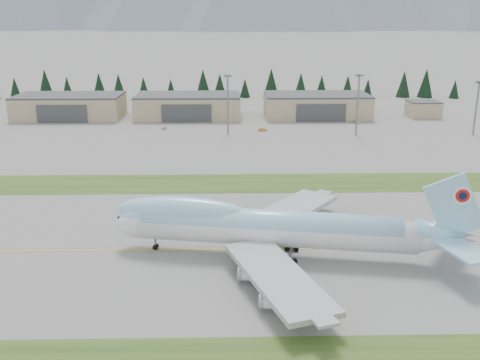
{
  "coord_description": "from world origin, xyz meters",
  "views": [
    {
      "loc": [
        3.67,
        -99.09,
        44.89
      ],
      "look_at": [
        6.31,
        21.92,
        8.0
      ],
      "focal_mm": 40.0,
      "sensor_mm": 36.0,
      "label": 1
    }
  ],
  "objects_px": {
    "hangar_left": "(70,106)",
    "service_vehicle_b": "(263,131)",
    "hangar_center": "(188,106)",
    "service_vehicle_a": "(164,129)",
    "service_vehicle_c": "(357,123)",
    "boeing_747_freighter": "(271,227)",
    "hangar_right": "(316,105)"
  },
  "relations": [
    {
      "from": "hangar_left",
      "to": "service_vehicle_b",
      "type": "bearing_deg",
      "value": -20.27
    },
    {
      "from": "service_vehicle_b",
      "to": "hangar_center",
      "type": "bearing_deg",
      "value": 40.87
    },
    {
      "from": "service_vehicle_a",
      "to": "service_vehicle_c",
      "type": "bearing_deg",
      "value": 16.28
    },
    {
      "from": "hangar_left",
      "to": "hangar_center",
      "type": "relative_size",
      "value": 1.0
    },
    {
      "from": "service_vehicle_c",
      "to": "boeing_747_freighter",
      "type": "bearing_deg",
      "value": -110.96
    },
    {
      "from": "hangar_center",
      "to": "hangar_right",
      "type": "height_order",
      "value": "same"
    },
    {
      "from": "boeing_747_freighter",
      "to": "hangar_right",
      "type": "relative_size",
      "value": 1.48
    },
    {
      "from": "hangar_left",
      "to": "hangar_center",
      "type": "bearing_deg",
      "value": 0.0
    },
    {
      "from": "service_vehicle_b",
      "to": "service_vehicle_c",
      "type": "distance_m",
      "value": 45.9
    },
    {
      "from": "service_vehicle_a",
      "to": "service_vehicle_c",
      "type": "xyz_separation_m",
      "value": [
        84.08,
        11.06,
        0.0
      ]
    },
    {
      "from": "service_vehicle_c",
      "to": "hangar_center",
      "type": "bearing_deg",
      "value": 166.73
    },
    {
      "from": "hangar_center",
      "to": "service_vehicle_b",
      "type": "xyz_separation_m",
      "value": [
        32.74,
        -32.4,
        -5.39
      ]
    },
    {
      "from": "boeing_747_freighter",
      "to": "hangar_right",
      "type": "height_order",
      "value": "boeing_747_freighter"
    },
    {
      "from": "hangar_center",
      "to": "service_vehicle_a",
      "type": "relative_size",
      "value": 13.14
    },
    {
      "from": "boeing_747_freighter",
      "to": "service_vehicle_a",
      "type": "bearing_deg",
      "value": 115.19
    },
    {
      "from": "service_vehicle_c",
      "to": "hangar_left",
      "type": "bearing_deg",
      "value": 171.69
    },
    {
      "from": "hangar_left",
      "to": "service_vehicle_c",
      "type": "xyz_separation_m",
      "value": [
        130.61,
        -15.99,
        -5.39
      ]
    },
    {
      "from": "hangar_right",
      "to": "service_vehicle_a",
      "type": "relative_size",
      "value": 13.14
    },
    {
      "from": "hangar_left",
      "to": "service_vehicle_c",
      "type": "height_order",
      "value": "hangar_left"
    },
    {
      "from": "hangar_right",
      "to": "service_vehicle_b",
      "type": "height_order",
      "value": "hangar_right"
    },
    {
      "from": "service_vehicle_a",
      "to": "hangar_center",
      "type": "bearing_deg",
      "value": 81.4
    },
    {
      "from": "boeing_747_freighter",
      "to": "hangar_center",
      "type": "height_order",
      "value": "boeing_747_freighter"
    },
    {
      "from": "service_vehicle_c",
      "to": "service_vehicle_b",
      "type": "bearing_deg",
      "value": -160.38
    },
    {
      "from": "hangar_center",
      "to": "service_vehicle_c",
      "type": "distance_m",
      "value": 77.47
    },
    {
      "from": "service_vehicle_b",
      "to": "service_vehicle_c",
      "type": "height_order",
      "value": "service_vehicle_c"
    },
    {
      "from": "boeing_747_freighter",
      "to": "service_vehicle_c",
      "type": "relative_size",
      "value": 16.79
    },
    {
      "from": "service_vehicle_a",
      "to": "service_vehicle_b",
      "type": "height_order",
      "value": "service_vehicle_a"
    },
    {
      "from": "hangar_left",
      "to": "hangar_center",
      "type": "height_order",
      "value": "same"
    },
    {
      "from": "service_vehicle_a",
      "to": "hangar_right",
      "type": "bearing_deg",
      "value": 30.34
    },
    {
      "from": "boeing_747_freighter",
      "to": "hangar_left",
      "type": "distance_m",
      "value": 173.63
    },
    {
      "from": "service_vehicle_a",
      "to": "service_vehicle_b",
      "type": "distance_m",
      "value": 41.56
    },
    {
      "from": "hangar_center",
      "to": "service_vehicle_b",
      "type": "relative_size",
      "value": 13.07
    }
  ]
}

